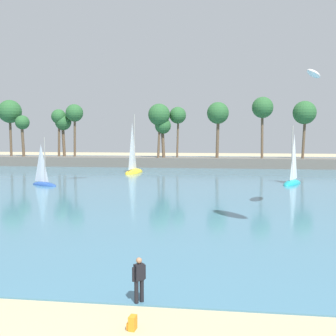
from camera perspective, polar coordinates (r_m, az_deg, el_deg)
The scene contains 8 objects.
sea at distance 65.63m, azimuth 3.15°, elevation -0.63°, with size 220.00×102.80×0.06m, color teal.
palm_headland at distance 76.88m, azimuth 2.01°, elevation 3.12°, with size 88.04×6.20×12.72m.
person_at_waterline at distance 15.11m, azimuth -3.97°, elevation -14.88°, with size 0.42×0.41×1.67m.
backpack_by_trailer at distance 13.58m, azimuth -4.90°, elevation -20.32°, with size 0.30×0.32×0.44m.
sailboat_near_shore at distance 52.13m, azimuth 16.60°, elevation -1.37°, with size 3.49×5.35×7.48m.
sailboat_mid_bay at distance 50.91m, azimuth -16.58°, elevation -1.66°, with size 4.21×3.12×5.99m.
sailboat_toward_headland at distance 64.71m, azimuth -4.70°, elevation 0.09°, with size 2.49×6.82×9.71m.
kite_aloft_high_over_bay at distance 33.28m, azimuth 19.22°, elevation 12.04°, with size 2.98×1.01×0.42m, color white.
Camera 1 is at (5.32, -7.60, 5.91)m, focal length 44.73 mm.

